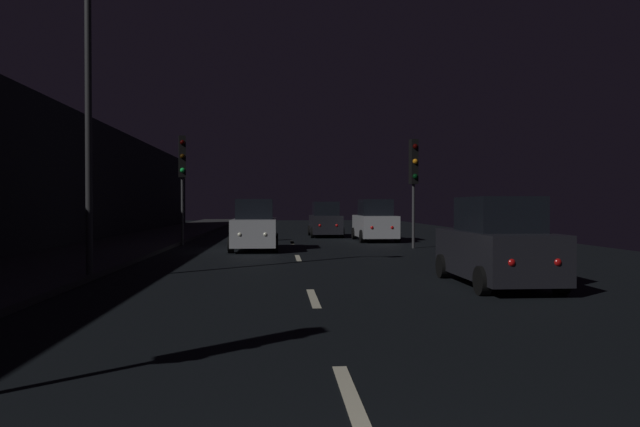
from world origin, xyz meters
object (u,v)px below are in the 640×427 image
at_px(traffic_light_far_left, 182,166).
at_px(car_distant_taillights, 325,221).
at_px(car_parked_right_near, 496,245).
at_px(car_parked_right_far, 375,222).
at_px(streetlamp_overhead, 107,74).
at_px(traffic_light_far_right, 414,170).
at_px(car_approaching_headlights, 255,227).

distance_m(traffic_light_far_left, car_distant_taillights, 10.01).
bearing_deg(car_distant_taillights, car_parked_right_near, -173.75).
bearing_deg(traffic_light_far_left, car_parked_right_far, 91.10).
bearing_deg(streetlamp_overhead, traffic_light_far_right, 43.85).
relative_size(car_approaching_headlights, car_distant_taillights, 1.02).
relative_size(traffic_light_far_left, streetlamp_overhead, 0.66).
xyz_separation_m(traffic_light_far_right, car_approaching_headlights, (-6.72, -0.45, -2.40)).
xyz_separation_m(traffic_light_far_left, car_approaching_headlights, (3.43, -3.05, -2.70)).
bearing_deg(traffic_light_far_right, car_approaching_headlights, -95.06).
bearing_deg(car_distant_taillights, car_parked_right_far, -151.55).
bearing_deg(car_parked_right_far, streetlamp_overhead, 147.89).
height_order(car_approaching_headlights, car_parked_right_far, car_parked_right_far).
height_order(streetlamp_overhead, car_parked_right_far, streetlamp_overhead).
bearing_deg(car_parked_right_near, car_parked_right_far, 0.00).
xyz_separation_m(car_approaching_headlights, car_parked_right_far, (5.92, 5.45, 0.02)).
relative_size(streetlamp_overhead, car_parked_right_far, 1.81).
relative_size(traffic_light_far_left, car_distant_taillights, 1.24).
bearing_deg(car_approaching_headlights, traffic_light_far_left, -131.67).
height_order(traffic_light_far_right, car_distant_taillights, traffic_light_far_right).
distance_m(traffic_light_far_right, car_parked_right_near, 11.39).
distance_m(streetlamp_overhead, car_parked_right_near, 10.12).
bearing_deg(streetlamp_overhead, car_parked_right_far, 57.89).
relative_size(car_parked_right_far, car_distant_taillights, 1.05).
height_order(traffic_light_far_left, car_parked_right_near, traffic_light_far_left).
bearing_deg(traffic_light_far_left, traffic_light_far_right, 62.37).
bearing_deg(streetlamp_overhead, car_approaching_headlights, 70.61).
bearing_deg(car_parked_right_near, car_distant_taillights, 6.25).
bearing_deg(traffic_light_far_left, car_parked_right_near, 21.02).
distance_m(streetlamp_overhead, car_parked_right_far, 17.61).
xyz_separation_m(streetlamp_overhead, car_distant_taillights, (6.90, 18.60, -4.10)).
height_order(traffic_light_far_left, car_distant_taillights, traffic_light_far_left).
relative_size(traffic_light_far_left, car_parked_right_near, 1.25).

